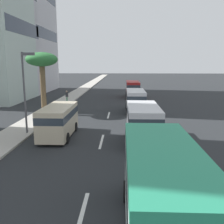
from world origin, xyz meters
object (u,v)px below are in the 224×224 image
object	(u,v)px
van_lead	(59,119)
van_second	(133,88)
pedestrian_near_lamp	(67,96)
palm_tree	(42,62)
van_third	(143,121)
street_lamp	(25,83)
van_fourth	(136,99)
minibus_fifth	(163,189)

from	to	relation	value
van_lead	van_second	bearing A→B (deg)	164.08
pedestrian_near_lamp	van_second	bearing A→B (deg)	75.23
van_lead	palm_tree	size ratio (longest dim) A/B	0.82
van_third	pedestrian_near_lamp	distance (m)	18.13
van_third	palm_tree	bearing A→B (deg)	47.03
van_second	street_lamp	xyz separation A→B (m)	(-21.60, 8.70, 2.47)
van_fourth	street_lamp	bearing A→B (deg)	138.10
van_third	palm_tree	size ratio (longest dim) A/B	0.82
van_third	minibus_fifth	distance (m)	9.77
van_third	pedestrian_near_lamp	xyz separation A→B (m)	(15.86, 8.79, -0.39)
van_second	van_lead	bearing A→B (deg)	164.08
van_fourth	palm_tree	world-z (taller)	palm_tree
van_lead	pedestrian_near_lamp	distance (m)	15.33
van_lead	street_lamp	xyz separation A→B (m)	(0.39, 2.43, 2.60)
van_second	palm_tree	distance (m)	17.38
palm_tree	van_fourth	bearing A→B (deg)	-80.73
van_third	van_fourth	bearing A→B (deg)	-0.14
van_second	palm_tree	xyz separation A→B (m)	(-13.69, 9.94, 3.99)
van_lead	pedestrian_near_lamp	bearing A→B (deg)	-169.80
palm_tree	street_lamp	world-z (taller)	palm_tree
van_second	van_fourth	xyz separation A→B (m)	(-12.09, 0.17, -0.06)
van_lead	van_third	distance (m)	6.12
van_third	minibus_fifth	xyz separation A→B (m)	(-9.77, 0.18, 0.15)
palm_tree	street_lamp	distance (m)	8.15
minibus_fifth	pedestrian_near_lamp	distance (m)	27.04
van_lead	minibus_fifth	world-z (taller)	minibus_fifth
van_second	van_fourth	distance (m)	12.09
pedestrian_near_lamp	van_fourth	bearing A→B (deg)	7.20
van_fourth	pedestrian_near_lamp	world-z (taller)	van_fourth
van_second	palm_tree	world-z (taller)	palm_tree
pedestrian_near_lamp	palm_tree	xyz separation A→B (m)	(-6.79, 0.95, 4.40)
van_lead	van_third	world-z (taller)	van_third
van_second	van_fourth	size ratio (longest dim) A/B	1.02
van_second	van_third	bearing A→B (deg)	179.50
van_second	pedestrian_near_lamp	bearing A→B (deg)	127.53
van_third	street_lamp	world-z (taller)	street_lamp
minibus_fifth	palm_tree	distance (m)	21.47
van_second	street_lamp	bearing A→B (deg)	158.06
van_lead	van_third	xyz separation A→B (m)	(-0.77, -6.07, 0.11)
pedestrian_near_lamp	minibus_fifth	bearing A→B (deg)	-33.73
minibus_fifth	street_lamp	xyz separation A→B (m)	(10.93, 8.32, 2.33)
van_third	pedestrian_near_lamp	world-z (taller)	van_third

